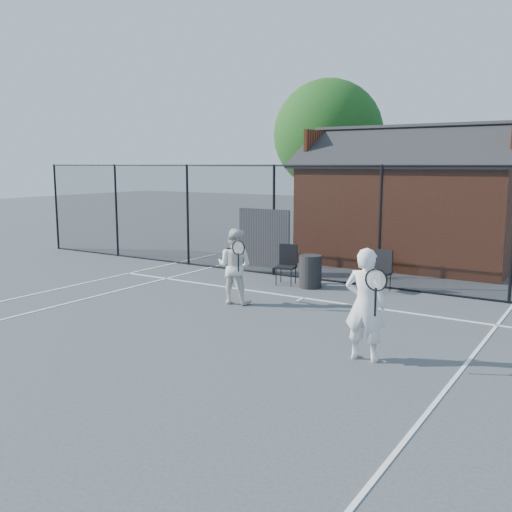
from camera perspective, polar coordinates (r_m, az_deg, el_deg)
The scene contains 10 objects.
ground at distance 10.53m, azimuth -2.93°, elevation -7.44°, with size 80.00×80.00×0.00m, color #41464B.
court_lines at distance 9.54m, azimuth -7.62°, elevation -9.26°, with size 11.02×18.00×0.01m.
fence at distance 14.66m, azimuth 7.49°, elevation 2.99°, with size 22.04×3.00×3.00m.
clubhouse at distance 18.07m, azimuth 15.27°, elevation 4.41°, with size 6.50×4.36×4.19m.
tree_left at distance 24.08m, azimuth 7.23°, elevation 11.93°, with size 4.48×4.48×6.44m.
player_front at distance 8.92m, azimuth 10.87°, elevation -4.77°, with size 0.80×0.60×1.76m.
player_back at distance 12.38m, azimuth -2.16°, elevation -1.01°, with size 0.93×0.74×1.64m.
chair_left at distance 14.37m, azimuth 3.02°, elevation -0.93°, with size 0.47×0.49×0.98m, color black.
chair_right at distance 13.87m, azimuth 12.22°, elevation -1.53°, with size 0.46×0.48×0.96m, color black.
waste_bin at distance 14.06m, azimuth 5.46°, elevation -1.55°, with size 0.55×0.55×0.80m, color black.
Camera 1 is at (5.89, -8.19, 3.01)m, focal length 40.00 mm.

